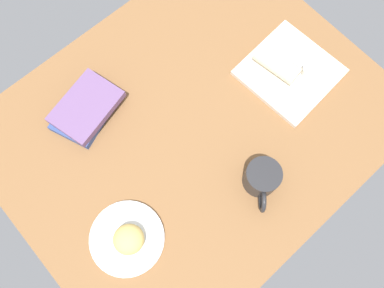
% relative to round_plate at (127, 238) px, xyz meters
% --- Properties ---
extents(dining_table, '(1.10, 0.90, 0.04)m').
position_rel_round_plate_xyz_m(dining_table, '(-0.35, -0.13, -0.03)').
color(dining_table, brown).
rests_on(dining_table, ground).
extents(round_plate, '(0.20, 0.20, 0.01)m').
position_rel_round_plate_xyz_m(round_plate, '(0.00, 0.00, 0.00)').
color(round_plate, white).
rests_on(round_plate, dining_table).
extents(scone_pastry, '(0.11, 0.11, 0.06)m').
position_rel_round_plate_xyz_m(scone_pastry, '(-0.00, 0.01, 0.03)').
color(scone_pastry, tan).
rests_on(scone_pastry, round_plate).
extents(square_plate, '(0.27, 0.27, 0.02)m').
position_rel_round_plate_xyz_m(square_plate, '(-0.67, -0.05, 0.00)').
color(square_plate, silver).
rests_on(square_plate, dining_table).
extents(sauce_cup, '(0.05, 0.05, 0.03)m').
position_rel_round_plate_xyz_m(sauce_cup, '(-0.71, -0.01, 0.02)').
color(sauce_cup, silver).
rests_on(sauce_cup, square_plate).
extents(breakfast_wrap, '(0.08, 0.14, 0.06)m').
position_rel_round_plate_xyz_m(breakfast_wrap, '(-0.64, -0.09, 0.04)').
color(breakfast_wrap, beige).
rests_on(breakfast_wrap, square_plate).
extents(book_stack, '(0.23, 0.19, 0.05)m').
position_rel_round_plate_xyz_m(book_stack, '(-0.14, -0.36, 0.02)').
color(book_stack, '#33477F').
rests_on(book_stack, dining_table).
extents(coffee_mug, '(0.12, 0.12, 0.09)m').
position_rel_round_plate_xyz_m(coffee_mug, '(-0.37, 0.12, 0.04)').
color(coffee_mug, '#262628').
rests_on(coffee_mug, dining_table).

